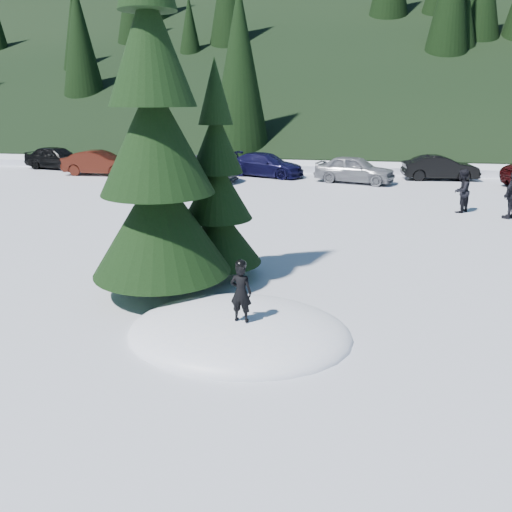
% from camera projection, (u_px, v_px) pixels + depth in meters
% --- Properties ---
extents(ground, '(200.00, 200.00, 0.00)m').
position_uv_depth(ground, '(239.00, 334.00, 9.88)').
color(ground, white).
rests_on(ground, ground).
extents(snow_mound, '(4.48, 3.52, 0.96)m').
position_uv_depth(snow_mound, '(239.00, 334.00, 9.88)').
color(snow_mound, white).
rests_on(snow_mound, ground).
extents(forest_hillside, '(200.00, 60.00, 25.00)m').
position_uv_depth(forest_hillside, '(335.00, 23.00, 56.73)').
color(forest_hillside, black).
rests_on(forest_hillside, ground).
extents(spruce_tall, '(3.20, 3.20, 8.60)m').
position_uv_depth(spruce_tall, '(156.00, 152.00, 10.92)').
color(spruce_tall, black).
rests_on(spruce_tall, ground).
extents(spruce_short, '(2.20, 2.20, 5.37)m').
position_uv_depth(spruce_short, '(217.00, 197.00, 12.44)').
color(spruce_short, black).
rests_on(spruce_short, ground).
extents(child_skier, '(0.44, 0.32, 1.13)m').
position_uv_depth(child_skier, '(241.00, 293.00, 9.17)').
color(child_skier, black).
rests_on(child_skier, snow_mound).
extents(adult_0, '(1.04, 1.07, 1.74)m').
position_uv_depth(adult_0, '(461.00, 191.00, 20.03)').
color(adult_0, black).
rests_on(adult_0, ground).
extents(car_0, '(4.56, 2.54, 1.47)m').
position_uv_depth(car_0, '(57.00, 158.00, 32.24)').
color(car_0, black).
rests_on(car_0, ground).
extents(car_1, '(4.34, 1.56, 1.42)m').
position_uv_depth(car_1, '(100.00, 163.00, 29.79)').
color(car_1, '#3C130B').
rests_on(car_1, ground).
extents(car_2, '(5.38, 3.15, 1.41)m').
position_uv_depth(car_2, '(196.00, 168.00, 27.61)').
color(car_2, '#555A5E').
rests_on(car_2, ground).
extents(car_3, '(5.00, 3.30, 1.35)m').
position_uv_depth(car_3, '(266.00, 165.00, 29.27)').
color(car_3, black).
rests_on(car_3, ground).
extents(car_4, '(4.60, 2.88, 1.46)m').
position_uv_depth(car_4, '(355.00, 169.00, 27.05)').
color(car_4, gray).
rests_on(car_4, ground).
extents(car_5, '(4.21, 1.75, 1.35)m').
position_uv_depth(car_5, '(440.00, 168.00, 28.01)').
color(car_5, black).
rests_on(car_5, ground).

